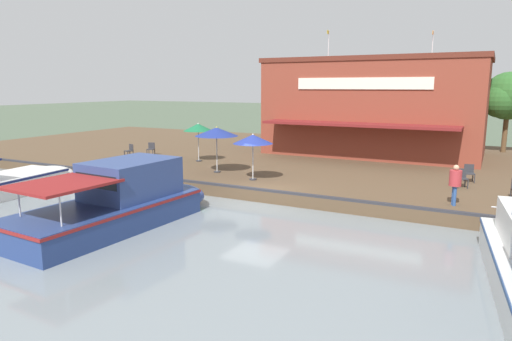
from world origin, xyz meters
TOP-DOWN VIEW (x-y plane):
  - ground_plane at (0.00, 0.00)m, footprint 220.00×220.00m
  - quay_deck at (-11.00, 0.00)m, footprint 22.00×56.00m
  - quay_edge_fender at (-0.10, 0.00)m, footprint 0.20×50.40m
  - waterfront_restaurant at (-13.97, 1.80)m, footprint 9.15×13.98m
  - patio_umbrella_by_entrance at (-5.48, -6.85)m, footprint 1.80×1.80m
  - patio_umbrella_far_corner at (-2.91, -3.88)m, footprint 2.29×2.29m
  - patio_umbrella_mid_patio_right at (-2.03, -1.22)m, footprint 1.94×1.94m
  - cafe_chair_far_corner_seat at (-6.01, -11.07)m, footprint 0.57×0.57m
  - cafe_chair_back_row_seat at (-4.71, -11.75)m, footprint 0.54×0.54m
  - cafe_chair_beside_entrance at (-1.90, -8.24)m, footprint 0.53×0.53m
  - cafe_chair_facing_river at (-6.46, 8.24)m, footprint 0.53×0.53m
  - cafe_chair_mid_patio at (-4.97, 8.01)m, footprint 0.56×0.56m
  - person_near_entrance at (-1.34, 7.98)m, footprint 0.45×0.45m
  - motorboat_distant_upstream at (5.01, -2.92)m, footprint 8.60×3.36m
  - motorboat_outer_channel at (4.07, -11.28)m, footprint 7.93×3.22m
  - tree_upstream_bank at (-18.57, 9.67)m, footprint 3.44×3.28m

SIDE VIEW (x-z plane):
  - ground_plane at x=0.00m, z-range 0.00..0.00m
  - quay_deck at x=-11.00m, z-range 0.00..0.60m
  - motorboat_outer_channel at x=4.07m, z-range -0.37..1.56m
  - quay_edge_fender at x=-0.10m, z-range 0.60..0.70m
  - motorboat_distant_upstream at x=5.01m, z-range -0.26..2.08m
  - cafe_chair_far_corner_seat at x=-6.01m, z-range 0.65..1.50m
  - cafe_chair_back_row_seat at x=-4.71m, z-range 0.65..1.50m
  - cafe_chair_beside_entrance at x=-1.90m, z-range 0.65..1.50m
  - cafe_chair_facing_river at x=-6.46m, z-range 0.65..1.50m
  - cafe_chair_mid_patio at x=-4.97m, z-range 0.65..1.50m
  - person_near_entrance at x=-1.34m, z-range 0.79..2.39m
  - patio_umbrella_mid_patio_right at x=-2.03m, z-range 1.48..3.76m
  - patio_umbrella_by_entrance at x=-5.48m, z-range 1.51..3.87m
  - patio_umbrella_far_corner at x=-2.91m, z-range 1.55..4.01m
  - waterfront_restaurant at x=-13.97m, z-range -0.39..7.99m
  - tree_upstream_bank at x=-18.57m, z-range 1.63..7.17m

